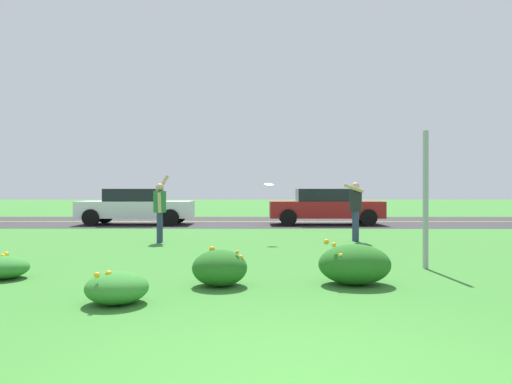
{
  "coord_description": "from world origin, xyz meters",
  "views": [
    {
      "loc": [
        -0.3,
        -3.46,
        1.4
      ],
      "look_at": [
        -0.37,
        8.95,
        1.35
      ],
      "focal_mm": 34.88,
      "sensor_mm": 36.0,
      "label": 1
    }
  ],
  "objects": [
    {
      "name": "daylily_clump_front_right",
      "position": [
        -4.35,
        4.36,
        0.18
      ],
      "size": [
        0.81,
        0.76,
        0.39
      ],
      "color": "#337F2D",
      "rests_on": "ground"
    },
    {
      "name": "daylily_clump_front_left",
      "position": [
        -2.06,
        2.65,
        0.2
      ],
      "size": [
        0.77,
        0.82,
        0.44
      ],
      "color": "#337F2D",
      "rests_on": "ground"
    },
    {
      "name": "daylily_clump_mid_right",
      "position": [
        -0.88,
        3.79,
        0.27
      ],
      "size": [
        0.81,
        0.82,
        0.56
      ],
      "color": "#23661E",
      "rests_on": "ground"
    },
    {
      "name": "car_white_center_left",
      "position": [
        -5.3,
        16.67,
        0.74
      ],
      "size": [
        4.5,
        2.0,
        1.45
      ],
      "color": "silver",
      "rests_on": "ground"
    },
    {
      "name": "person_thrower_green_shirt",
      "position": [
        -2.95,
        9.8,
        0.95
      ],
      "size": [
        0.39,
        0.5,
        1.82
      ],
      "color": "#287038",
      "rests_on": "ground"
    },
    {
      "name": "highway_strip",
      "position": [
        0.0,
        18.45,
        0.0
      ],
      "size": [
        120.0,
        7.91,
        0.01
      ],
      "primitive_type": "cube",
      "color": "#2D2D30",
      "rests_on": "ground"
    },
    {
      "name": "highway_center_stripe",
      "position": [
        0.0,
        18.45,
        0.01
      ],
      "size": [
        120.0,
        0.16,
        0.0
      ],
      "primitive_type": "cube",
      "color": "yellow",
      "rests_on": "ground"
    },
    {
      "name": "sign_post_near_path",
      "position": [
        2.67,
        5.4,
        1.23
      ],
      "size": [
        0.07,
        0.1,
        2.46
      ],
      "color": "#93969B",
      "rests_on": "ground"
    },
    {
      "name": "person_catcher_dark_shirt",
      "position": [
        2.33,
        10.11,
        0.97
      ],
      "size": [
        0.55,
        0.51,
        1.61
      ],
      "color": "#232328",
      "rests_on": "ground"
    },
    {
      "name": "daylily_clump_mid_left",
      "position": [
        1.12,
        3.92,
        0.3
      ],
      "size": [
        1.07,
        0.91,
        0.65
      ],
      "color": "#23661E",
      "rests_on": "ground"
    },
    {
      "name": "car_red_center_right",
      "position": [
        2.37,
        16.67,
        0.74
      ],
      "size": [
        4.5,
        2.0,
        1.45
      ],
      "color": "maroon",
      "rests_on": "ground"
    },
    {
      "name": "frisbee_pale_blue",
      "position": [
        -0.04,
        9.81,
        1.54
      ],
      "size": [
        0.28,
        0.27,
        0.12
      ],
      "color": "#ADD6E5"
    },
    {
      "name": "ground_plane",
      "position": [
        0.0,
        9.22,
        0.0
      ],
      "size": [
        120.0,
        120.0,
        0.0
      ],
      "primitive_type": "plane",
      "color": "#387A2D"
    }
  ]
}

